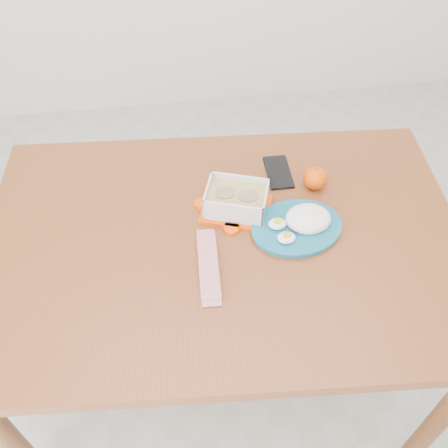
{
  "coord_description": "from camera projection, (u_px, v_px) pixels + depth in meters",
  "views": [
    {
      "loc": [
        -0.25,
        -0.9,
        1.84
      ],
      "look_at": [
        -0.13,
        -0.0,
        0.81
      ],
      "focal_mm": 40.0,
      "sensor_mm": 36.0,
      "label": 1
    }
  ],
  "objects": [
    {
      "name": "rice_plate",
      "position": [
        301.0,
        223.0,
        1.42
      ],
      "size": [
        0.3,
        0.3,
        0.07
      ],
      "rotation": [
        0.0,
        0.0,
        0.17
      ],
      "color": "#186485",
      "rests_on": "dining_table"
    },
    {
      "name": "dining_table",
      "position": [
        224.0,
        256.0,
        1.48
      ],
      "size": [
        1.43,
        1.01,
        0.75
      ],
      "rotation": [
        0.0,
        0.0,
        -0.07
      ],
      "color": "brown",
      "rests_on": "ground"
    },
    {
      "name": "food_container",
      "position": [
        236.0,
        200.0,
        1.46
      ],
      "size": [
        0.24,
        0.21,
        0.09
      ],
      "rotation": [
        0.0,
        0.0,
        -0.32
      ],
      "color": "#FF4B07",
      "rests_on": "dining_table"
    },
    {
      "name": "candy_bar",
      "position": [
        208.0,
        264.0,
        1.34
      ],
      "size": [
        0.06,
        0.21,
        0.02
      ],
      "primitive_type": "cube",
      "rotation": [
        0.0,
        0.0,
        1.53
      ],
      "color": "red",
      "rests_on": "dining_table"
    },
    {
      "name": "ground",
      "position": [
        256.0,
        354.0,
        1.99
      ],
      "size": [
        3.5,
        3.5,
        0.0
      ],
      "primitive_type": "plane",
      "color": "#B7B7B2",
      "rests_on": "ground"
    },
    {
      "name": "smartphone",
      "position": [
        278.0,
        172.0,
        1.59
      ],
      "size": [
        0.08,
        0.15,
        0.01
      ],
      "primitive_type": "cube",
      "rotation": [
        0.0,
        0.0,
        -0.01
      ],
      "color": "black",
      "rests_on": "dining_table"
    },
    {
      "name": "orange_fruit",
      "position": [
        315.0,
        178.0,
        1.53
      ],
      "size": [
        0.07,
        0.07,
        0.07
      ],
      "primitive_type": "sphere",
      "color": "#F56504",
      "rests_on": "dining_table"
    }
  ]
}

